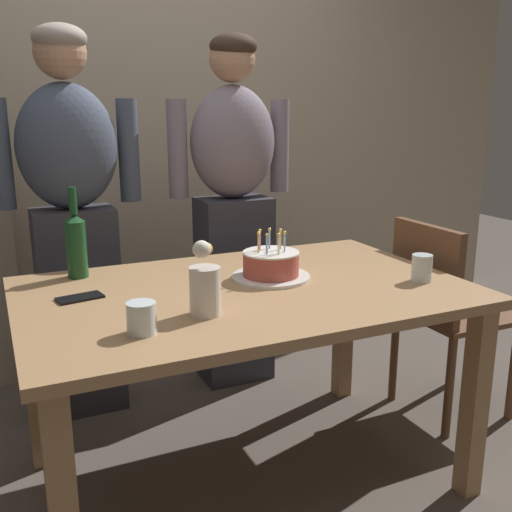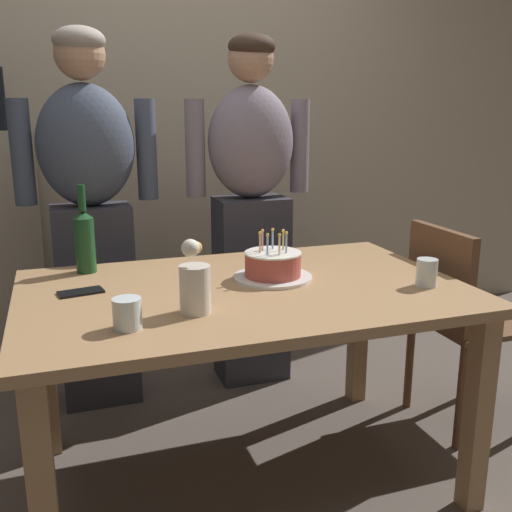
# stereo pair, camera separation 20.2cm
# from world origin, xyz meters

# --- Properties ---
(ground_plane) EXTENTS (10.00, 10.00, 0.00)m
(ground_plane) POSITION_xyz_m (0.00, 0.00, 0.00)
(ground_plane) COLOR #564C44
(back_wall) EXTENTS (5.20, 0.10, 2.60)m
(back_wall) POSITION_xyz_m (0.00, 1.55, 1.30)
(back_wall) COLOR tan
(back_wall) RESTS_ON ground_plane
(dining_table) EXTENTS (1.50, 0.96, 0.74)m
(dining_table) POSITION_xyz_m (0.00, 0.00, 0.64)
(dining_table) COLOR #A37A51
(dining_table) RESTS_ON ground_plane
(birthday_cake) EXTENTS (0.28, 0.28, 0.18)m
(birthday_cake) POSITION_xyz_m (0.13, 0.06, 0.79)
(birthday_cake) COLOR white
(birthday_cake) RESTS_ON dining_table
(water_glass_near) EXTENTS (0.07, 0.07, 0.10)m
(water_glass_near) POSITION_xyz_m (0.60, -0.19, 0.79)
(water_glass_near) COLOR silver
(water_glass_near) RESTS_ON dining_table
(water_glass_far) EXTENTS (0.08, 0.08, 0.09)m
(water_glass_far) POSITION_xyz_m (-0.43, -0.26, 0.78)
(water_glass_far) COLOR silver
(water_glass_far) RESTS_ON dining_table
(wine_bottle) EXTENTS (0.07, 0.07, 0.33)m
(wine_bottle) POSITION_xyz_m (-0.50, 0.37, 0.86)
(wine_bottle) COLOR #194723
(wine_bottle) RESTS_ON dining_table
(cell_phone) EXTENTS (0.15, 0.10, 0.01)m
(cell_phone) POSITION_xyz_m (-0.53, 0.11, 0.74)
(cell_phone) COLOR black
(cell_phone) RESTS_ON dining_table
(flower_vase) EXTENTS (0.09, 0.09, 0.23)m
(flower_vase) POSITION_xyz_m (-0.22, -0.20, 0.83)
(flower_vase) COLOR silver
(flower_vase) RESTS_ON dining_table
(person_man_bearded) EXTENTS (0.61, 0.27, 1.66)m
(person_man_bearded) POSITION_xyz_m (-0.45, 0.81, 0.87)
(person_man_bearded) COLOR #33333D
(person_man_bearded) RESTS_ON ground_plane
(person_woman_cardigan) EXTENTS (0.61, 0.27, 1.66)m
(person_woman_cardigan) POSITION_xyz_m (0.29, 0.81, 0.87)
(person_woman_cardigan) COLOR #33333D
(person_woman_cardigan) RESTS_ON ground_plane
(dining_chair) EXTENTS (0.42, 0.42, 0.87)m
(dining_chair) POSITION_xyz_m (0.96, 0.08, 0.52)
(dining_chair) COLOR brown
(dining_chair) RESTS_ON ground_plane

